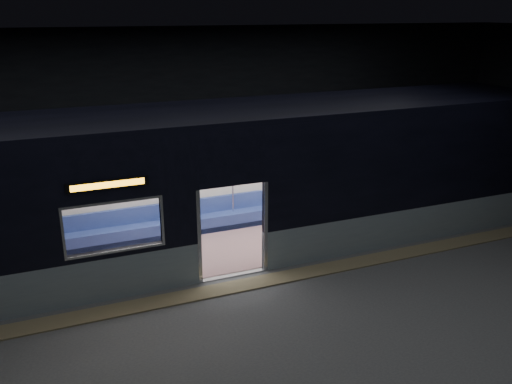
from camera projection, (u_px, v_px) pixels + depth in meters
station_floor at (252, 299)px, 10.74m from camera, size 24.00×14.00×0.01m
station_envelope at (251, 115)px, 9.57m from camera, size 24.00×14.00×5.00m
tactile_strip at (242, 285)px, 11.22m from camera, size 22.80×0.50×0.03m
metro_car at (210, 175)px, 12.37m from camera, size 18.00×3.04×3.35m
passenger at (304, 192)px, 14.68m from camera, size 0.40×0.64×1.27m
handbag at (307, 197)px, 14.54m from camera, size 0.25×0.22×0.12m
transit_map at (362, 156)px, 15.43m from camera, size 1.03×0.03×0.67m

